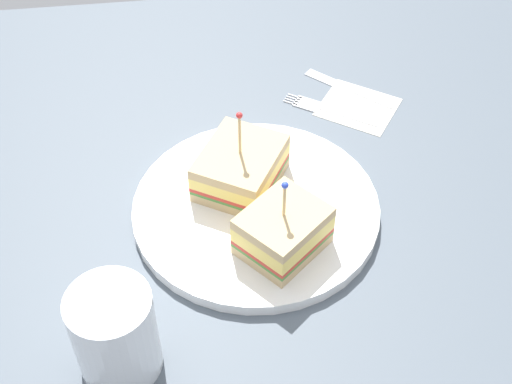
{
  "coord_description": "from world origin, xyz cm",
  "views": [
    {
      "loc": [
        -6.79,
        -52.65,
        59.03
      ],
      "look_at": [
        0.0,
        0.0,
        3.39
      ],
      "focal_mm": 50.31,
      "sensor_mm": 36.0,
      "label": 1
    }
  ],
  "objects_px": {
    "sandwich_half_back": "(283,231)",
    "sandwich_half_front": "(240,168)",
    "knife": "(343,86)",
    "plate": "(256,209)",
    "napkin": "(358,107)",
    "drink_glass": "(116,338)",
    "fork": "(320,108)"
  },
  "relations": [
    {
      "from": "sandwich_half_back",
      "to": "fork",
      "type": "distance_m",
      "value": 0.25
    },
    {
      "from": "napkin",
      "to": "fork",
      "type": "height_order",
      "value": "fork"
    },
    {
      "from": "sandwich_half_back",
      "to": "fork",
      "type": "xyz_separation_m",
      "value": [
        0.09,
        0.23,
        -0.04
      ]
    },
    {
      "from": "napkin",
      "to": "fork",
      "type": "relative_size",
      "value": 0.81
    },
    {
      "from": "napkin",
      "to": "knife",
      "type": "bearing_deg",
      "value": 103.43
    },
    {
      "from": "napkin",
      "to": "sandwich_half_back",
      "type": "bearing_deg",
      "value": -120.48
    },
    {
      "from": "sandwich_half_back",
      "to": "drink_glass",
      "type": "bearing_deg",
      "value": -147.28
    },
    {
      "from": "plate",
      "to": "drink_glass",
      "type": "distance_m",
      "value": 0.23
    },
    {
      "from": "drink_glass",
      "to": "sandwich_half_front",
      "type": "bearing_deg",
      "value": 56.81
    },
    {
      "from": "sandwich_half_back",
      "to": "knife",
      "type": "xyz_separation_m",
      "value": [
        0.12,
        0.27,
        -0.04
      ]
    },
    {
      "from": "sandwich_half_front",
      "to": "knife",
      "type": "relative_size",
      "value": 1.22
    },
    {
      "from": "plate",
      "to": "napkin",
      "type": "relative_size",
      "value": 2.95
    },
    {
      "from": "napkin",
      "to": "fork",
      "type": "distance_m",
      "value": 0.05
    },
    {
      "from": "sandwich_half_front",
      "to": "knife",
      "type": "distance_m",
      "value": 0.23
    },
    {
      "from": "sandwich_half_back",
      "to": "knife",
      "type": "height_order",
      "value": "sandwich_half_back"
    },
    {
      "from": "plate",
      "to": "fork",
      "type": "relative_size",
      "value": 2.39
    },
    {
      "from": "sandwich_half_front",
      "to": "napkin",
      "type": "bearing_deg",
      "value": 37.9
    },
    {
      "from": "sandwich_half_back",
      "to": "napkin",
      "type": "distance_m",
      "value": 0.27
    },
    {
      "from": "plate",
      "to": "drink_glass",
      "type": "height_order",
      "value": "drink_glass"
    },
    {
      "from": "knife",
      "to": "plate",
      "type": "bearing_deg",
      "value": -124.63
    },
    {
      "from": "drink_glass",
      "to": "knife",
      "type": "height_order",
      "value": "drink_glass"
    },
    {
      "from": "napkin",
      "to": "knife",
      "type": "distance_m",
      "value": 0.04
    },
    {
      "from": "fork",
      "to": "knife",
      "type": "relative_size",
      "value": 1.12
    },
    {
      "from": "sandwich_half_back",
      "to": "knife",
      "type": "distance_m",
      "value": 0.3
    },
    {
      "from": "sandwich_half_front",
      "to": "plate",
      "type": "bearing_deg",
      "value": -70.27
    },
    {
      "from": "plate",
      "to": "knife",
      "type": "bearing_deg",
      "value": 55.37
    },
    {
      "from": "napkin",
      "to": "fork",
      "type": "xyz_separation_m",
      "value": [
        -0.05,
        0.0,
        0.0
      ]
    },
    {
      "from": "sandwich_half_back",
      "to": "plate",
      "type": "bearing_deg",
      "value": 107.33
    },
    {
      "from": "plate",
      "to": "fork",
      "type": "height_order",
      "value": "plate"
    },
    {
      "from": "napkin",
      "to": "knife",
      "type": "relative_size",
      "value": 0.91
    },
    {
      "from": "sandwich_half_back",
      "to": "sandwich_half_front",
      "type": "bearing_deg",
      "value": 108.2
    },
    {
      "from": "plate",
      "to": "fork",
      "type": "xyz_separation_m",
      "value": [
        0.1,
        0.17,
        -0.01
      ]
    }
  ]
}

